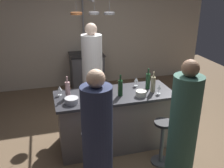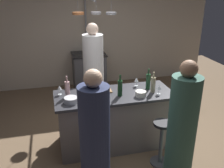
{
  "view_description": "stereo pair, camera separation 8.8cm",
  "coord_description": "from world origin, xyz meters",
  "px_view_note": "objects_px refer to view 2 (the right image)",
  "views": [
    {
      "loc": [
        -0.97,
        -3.33,
        2.45
      ],
      "look_at": [
        0.0,
        0.15,
        1.0
      ],
      "focal_mm": 40.27,
      "sensor_mm": 36.0,
      "label": 1
    },
    {
      "loc": [
        -0.88,
        -3.35,
        2.45
      ],
      "look_at": [
        0.0,
        0.15,
        1.0
      ],
      "focal_mm": 40.27,
      "sensor_mm": 36.0,
      "label": 2
    }
  ],
  "objects_px": {
    "chef": "(94,75)",
    "wine_bottle_white": "(153,84)",
    "wine_bottle_green": "(148,81)",
    "mixing_bowl_ceramic": "(141,94)",
    "wine_bottle_red": "(120,88)",
    "stove_range": "(89,71)",
    "bar_stool_left": "(90,152)",
    "guest_right": "(181,131)",
    "pepper_mill": "(105,90)",
    "wine_glass_near_left_guest": "(136,80)",
    "cutting_board": "(101,91)",
    "wine_bottle_rose": "(67,89)",
    "wine_glass_by_chef": "(59,88)",
    "wine_bottle_dark": "(94,94)",
    "bar_stool_right": "(161,141)",
    "guest_left": "(95,143)",
    "wine_glass_near_right_guest": "(159,88)",
    "potted_plant": "(186,100)",
    "mixing_bowl_steel": "(71,100)"
  },
  "relations": [
    {
      "from": "bar_stool_left",
      "to": "guest_left",
      "type": "relative_size",
      "value": 0.41
    },
    {
      "from": "guest_right",
      "to": "chef",
      "type": "bearing_deg",
      "value": 108.57
    },
    {
      "from": "bar_stool_left",
      "to": "wine_glass_near_right_guest",
      "type": "bearing_deg",
      "value": 21.42
    },
    {
      "from": "wine_bottle_dark",
      "to": "wine_bottle_red",
      "type": "xyz_separation_m",
      "value": [
        0.4,
        0.1,
        0.01
      ]
    },
    {
      "from": "stove_range",
      "to": "pepper_mill",
      "type": "xyz_separation_m",
      "value": [
        -0.15,
        -2.5,
        0.56
      ]
    },
    {
      "from": "pepper_mill",
      "to": "wine_glass_near_right_guest",
      "type": "xyz_separation_m",
      "value": [
        0.8,
        -0.13,
        0.0
      ]
    },
    {
      "from": "bar_stool_left",
      "to": "wine_bottle_red",
      "type": "distance_m",
      "value": 1.01
    },
    {
      "from": "chef",
      "to": "guest_right",
      "type": "height_order",
      "value": "chef"
    },
    {
      "from": "bar_stool_left",
      "to": "guest_right",
      "type": "xyz_separation_m",
      "value": [
        1.07,
        -0.39,
        0.4
      ]
    },
    {
      "from": "chef",
      "to": "wine_bottle_white",
      "type": "xyz_separation_m",
      "value": [
        0.71,
        -1.18,
        0.19
      ]
    },
    {
      "from": "wine_bottle_dark",
      "to": "wine_glass_by_chef",
      "type": "bearing_deg",
      "value": 142.56
    },
    {
      "from": "bar_stool_left",
      "to": "mixing_bowl_ceramic",
      "type": "xyz_separation_m",
      "value": [
        0.84,
        0.44,
        0.56
      ]
    },
    {
      "from": "chef",
      "to": "guest_right",
      "type": "distance_m",
      "value": 2.22
    },
    {
      "from": "pepper_mill",
      "to": "wine_bottle_dark",
      "type": "relative_size",
      "value": 0.71
    },
    {
      "from": "potted_plant",
      "to": "wine_bottle_white",
      "type": "xyz_separation_m",
      "value": [
        -1.06,
        -0.73,
        0.73
      ]
    },
    {
      "from": "pepper_mill",
      "to": "wine_bottle_green",
      "type": "bearing_deg",
      "value": 8.52
    },
    {
      "from": "wine_glass_by_chef",
      "to": "mixing_bowl_steel",
      "type": "height_order",
      "value": "wine_glass_by_chef"
    },
    {
      "from": "guest_left",
      "to": "wine_glass_near_left_guest",
      "type": "bearing_deg",
      "value": 52.52
    },
    {
      "from": "chef",
      "to": "wine_bottle_red",
      "type": "xyz_separation_m",
      "value": [
        0.19,
        -1.18,
        0.19
      ]
    },
    {
      "from": "stove_range",
      "to": "guest_right",
      "type": "height_order",
      "value": "guest_right"
    },
    {
      "from": "guest_left",
      "to": "wine_glass_near_right_guest",
      "type": "xyz_separation_m",
      "value": [
        1.13,
        0.8,
        0.24
      ]
    },
    {
      "from": "stove_range",
      "to": "mixing_bowl_steel",
      "type": "bearing_deg",
      "value": -104.38
    },
    {
      "from": "wine_bottle_white",
      "to": "wine_bottle_red",
      "type": "height_order",
      "value": "wine_bottle_red"
    },
    {
      "from": "stove_range",
      "to": "wine_bottle_white",
      "type": "distance_m",
      "value": 2.66
    },
    {
      "from": "wine_bottle_red",
      "to": "stove_range",
      "type": "bearing_deg",
      "value": 91.41
    },
    {
      "from": "wine_glass_near_right_guest",
      "to": "wine_bottle_white",
      "type": "bearing_deg",
      "value": 120.95
    },
    {
      "from": "guest_right",
      "to": "wine_glass_by_chef",
      "type": "relative_size",
      "value": 11.48
    },
    {
      "from": "guest_left",
      "to": "wine_glass_near_right_guest",
      "type": "relative_size",
      "value": 11.28
    },
    {
      "from": "bar_stool_right",
      "to": "wine_bottle_red",
      "type": "height_order",
      "value": "wine_bottle_red"
    },
    {
      "from": "wine_bottle_white",
      "to": "guest_left",
      "type": "bearing_deg",
      "value": -140.23
    },
    {
      "from": "wine_glass_near_left_guest",
      "to": "wine_glass_by_chef",
      "type": "xyz_separation_m",
      "value": [
        -1.22,
        -0.04,
        0.0
      ]
    },
    {
      "from": "pepper_mill",
      "to": "mixing_bowl_ceramic",
      "type": "distance_m",
      "value": 0.53
    },
    {
      "from": "wine_bottle_green",
      "to": "wine_glass_near_right_guest",
      "type": "bearing_deg",
      "value": -70.48
    },
    {
      "from": "stove_range",
      "to": "wine_bottle_white",
      "type": "bearing_deg",
      "value": -76.94
    },
    {
      "from": "chef",
      "to": "guest_right",
      "type": "relative_size",
      "value": 1.08
    },
    {
      "from": "cutting_board",
      "to": "bar_stool_left",
      "type": "bearing_deg",
      "value": -111.86
    },
    {
      "from": "wine_bottle_green",
      "to": "mixing_bowl_ceramic",
      "type": "height_order",
      "value": "wine_bottle_green"
    },
    {
      "from": "chef",
      "to": "bar_stool_left",
      "type": "distance_m",
      "value": 1.81
    },
    {
      "from": "cutting_board",
      "to": "wine_bottle_rose",
      "type": "height_order",
      "value": "wine_bottle_rose"
    },
    {
      "from": "guest_left",
      "to": "bar_stool_right",
      "type": "bearing_deg",
      "value": 19.19
    },
    {
      "from": "stove_range",
      "to": "cutting_board",
      "type": "bearing_deg",
      "value": -94.49
    },
    {
      "from": "guest_left",
      "to": "wine_bottle_dark",
      "type": "relative_size",
      "value": 5.54
    },
    {
      "from": "potted_plant",
      "to": "wine_glass_by_chef",
      "type": "xyz_separation_m",
      "value": [
        -2.45,
        -0.48,
        0.71
      ]
    },
    {
      "from": "guest_right",
      "to": "wine_bottle_dark",
      "type": "distance_m",
      "value": 1.26
    },
    {
      "from": "bar_stool_right",
      "to": "wine_bottle_red",
      "type": "bearing_deg",
      "value": 130.93
    },
    {
      "from": "wine_glass_near_right_guest",
      "to": "guest_left",
      "type": "bearing_deg",
      "value": -144.79
    },
    {
      "from": "pepper_mill",
      "to": "wine_glass_near_left_guest",
      "type": "distance_m",
      "value": 0.63
    },
    {
      "from": "guest_right",
      "to": "mixing_bowl_ceramic",
      "type": "xyz_separation_m",
      "value": [
        -0.23,
        0.83,
        0.16
      ]
    },
    {
      "from": "bar_stool_right",
      "to": "wine_glass_by_chef",
      "type": "relative_size",
      "value": 4.66
    },
    {
      "from": "bar_stool_left",
      "to": "pepper_mill",
      "type": "relative_size",
      "value": 3.24
    }
  ]
}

